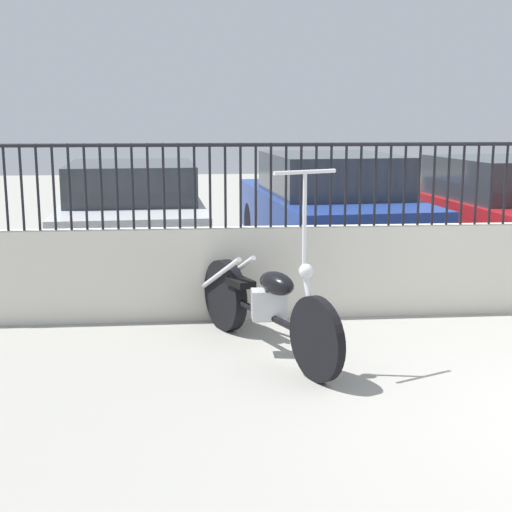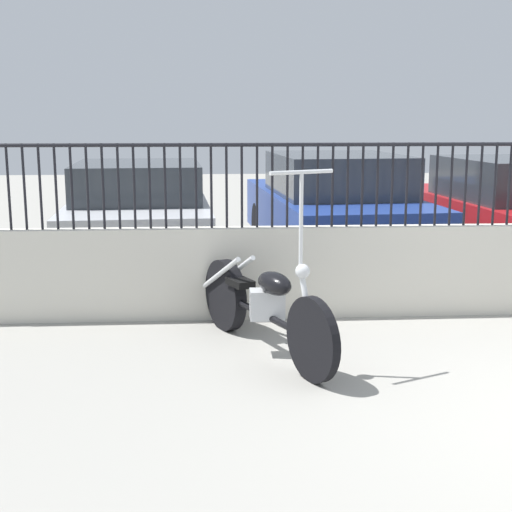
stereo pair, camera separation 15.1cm
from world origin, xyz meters
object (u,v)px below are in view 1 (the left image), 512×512
(car_blue, at_px, (327,208))
(motorcycle_black, at_px, (260,303))
(car_red, at_px, (498,208))
(car_silver, at_px, (133,212))

(car_blue, bearing_deg, motorcycle_black, 156.34)
(car_blue, relative_size, car_red, 1.03)
(car_silver, bearing_deg, motorcycle_black, -163.99)
(car_silver, bearing_deg, car_blue, -98.29)
(motorcycle_black, distance_m, car_red, 5.11)
(motorcycle_black, distance_m, car_blue, 3.76)
(car_silver, distance_m, car_blue, 2.57)
(car_silver, relative_size, car_blue, 0.95)
(motorcycle_black, xyz_separation_m, car_blue, (1.24, 3.54, 0.32))
(motorcycle_black, height_order, car_blue, motorcycle_black)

